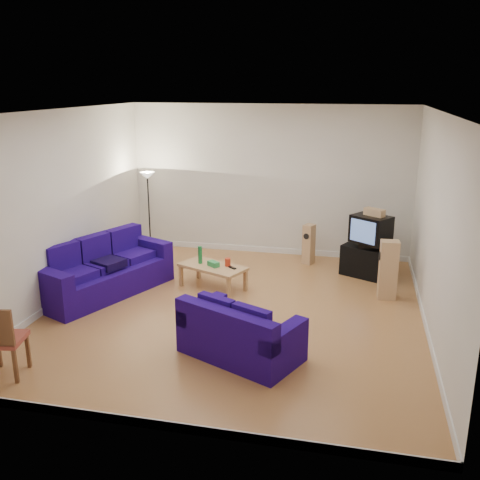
% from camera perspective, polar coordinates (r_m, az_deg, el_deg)
% --- Properties ---
extents(room, '(6.01, 6.51, 3.21)m').
position_cam_1_polar(room, '(8.36, -0.60, 2.17)').
color(room, brown).
rests_on(room, ground).
extents(sofa_three_seat, '(1.96, 2.69, 0.96)m').
position_cam_1_polar(sofa_three_seat, '(9.83, -14.61, -3.44)').
color(sofa_three_seat, '#1B0854').
rests_on(sofa_three_seat, ground).
extents(sofa_loveseat, '(1.81, 1.47, 0.79)m').
position_cam_1_polar(sofa_loveseat, '(7.33, -0.15, -10.31)').
color(sofa_loveseat, '#1B0854').
rests_on(sofa_loveseat, ground).
extents(coffee_table, '(1.34, 1.02, 0.44)m').
position_cam_1_polar(coffee_table, '(9.68, -2.93, -3.04)').
color(coffee_table, tan).
rests_on(coffee_table, ground).
extents(bottle, '(0.09, 0.09, 0.32)m').
position_cam_1_polar(bottle, '(9.75, -4.27, -1.60)').
color(bottle, '#197233').
rests_on(bottle, coffee_table).
extents(tissue_box, '(0.25, 0.23, 0.09)m').
position_cam_1_polar(tissue_box, '(9.61, -2.85, -2.56)').
color(tissue_box, green).
rests_on(tissue_box, coffee_table).
extents(red_canister, '(0.13, 0.13, 0.14)m').
position_cam_1_polar(red_canister, '(9.61, -1.32, -2.38)').
color(red_canister, red).
rests_on(red_canister, coffee_table).
extents(remote, '(0.16, 0.15, 0.02)m').
position_cam_1_polar(remote, '(9.51, -0.82, -2.97)').
color(remote, black).
rests_on(remote, coffee_table).
extents(tv_stand, '(1.11, 0.91, 0.59)m').
position_cam_1_polar(tv_stand, '(10.60, 13.55, -2.23)').
color(tv_stand, black).
rests_on(tv_stand, ground).
extents(av_receiver, '(0.45, 0.37, 0.10)m').
position_cam_1_polar(av_receiver, '(10.47, 13.75, -0.48)').
color(av_receiver, black).
rests_on(av_receiver, tv_stand).
extents(television, '(0.84, 0.80, 0.52)m').
position_cam_1_polar(television, '(10.36, 13.78, 1.13)').
color(television, black).
rests_on(television, av_receiver).
extents(centre_speaker, '(0.41, 0.36, 0.14)m').
position_cam_1_polar(centre_speaker, '(10.29, 14.14, 2.89)').
color(centre_speaker, tan).
rests_on(centre_speaker, television).
extents(speaker_left, '(0.27, 0.30, 0.83)m').
position_cam_1_polar(speaker_left, '(11.09, 7.34, -0.43)').
color(speaker_left, tan).
rests_on(speaker_left, ground).
extents(speaker_right, '(0.34, 0.26, 1.04)m').
position_cam_1_polar(speaker_right, '(9.52, 15.52, -3.10)').
color(speaker_right, tan).
rests_on(speaker_right, ground).
extents(floor_lamp, '(0.31, 0.31, 1.82)m').
position_cam_1_polar(floor_lamp, '(11.42, -9.80, 5.58)').
color(floor_lamp, black).
rests_on(floor_lamp, ground).
extents(dining_chair, '(0.56, 0.56, 0.99)m').
position_cam_1_polar(dining_chair, '(7.37, -24.14, -9.51)').
color(dining_chair, brown).
rests_on(dining_chair, ground).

